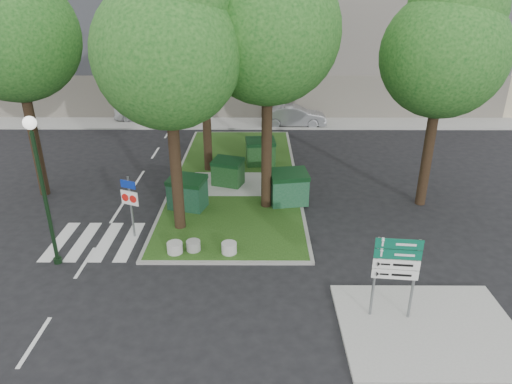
{
  "coord_description": "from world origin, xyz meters",
  "views": [
    {
      "loc": [
        1.65,
        -13.79,
        8.84
      ],
      "look_at": [
        1.57,
        1.72,
        2.0
      ],
      "focal_mm": 32.0,
      "sensor_mm": 36.0,
      "label": 1
    }
  ],
  "objects_px": {
    "dumpster_a": "(187,193)",
    "tree_median_far": "(271,2)",
    "dumpster_d": "(289,188)",
    "tree_street_left": "(14,23)",
    "tree_median_mid": "(205,34)",
    "traffic_sign_pole": "(130,199)",
    "car_white": "(145,110)",
    "bollard_left": "(175,248)",
    "directional_sign": "(396,266)",
    "dumpster_b": "(228,172)",
    "dumpster_c": "(261,152)",
    "litter_bin": "(267,158)",
    "tree_street_right": "(447,43)",
    "tree_median_near_right": "(270,16)",
    "bollard_mid": "(193,246)",
    "car_silver": "(294,116)",
    "bollard_right": "(229,248)",
    "street_lamp": "(40,175)",
    "tree_median_near_left": "(169,40)"
  },
  "relations": [
    {
      "from": "tree_median_near_right",
      "to": "tree_median_mid",
      "type": "height_order",
      "value": "tree_median_near_right"
    },
    {
      "from": "dumpster_d",
      "to": "litter_bin",
      "type": "relative_size",
      "value": 2.29
    },
    {
      "from": "tree_street_right",
      "to": "bollard_mid",
      "type": "xyz_separation_m",
      "value": [
        -9.81,
        -4.38,
        -6.68
      ]
    },
    {
      "from": "tree_median_far",
      "to": "bollard_mid",
      "type": "xyz_separation_m",
      "value": [
        -3.01,
        -11.38,
        -8.01
      ]
    },
    {
      "from": "traffic_sign_pole",
      "to": "directional_sign",
      "type": "distance_m",
      "value": 9.99
    },
    {
      "from": "dumpster_c",
      "to": "tree_median_far",
      "type": "bearing_deg",
      "value": 70.71
    },
    {
      "from": "tree_street_left",
      "to": "car_white",
      "type": "bearing_deg",
      "value": 82.86
    },
    {
      "from": "bollard_left",
      "to": "bollard_right",
      "type": "bearing_deg",
      "value": 0.0
    },
    {
      "from": "dumpster_b",
      "to": "car_white",
      "type": "xyz_separation_m",
      "value": [
        -6.9,
        12.59,
        -0.0
      ]
    },
    {
      "from": "dumpster_d",
      "to": "bollard_right",
      "type": "xyz_separation_m",
      "value": [
        -2.4,
        -4.29,
        -0.54
      ]
    },
    {
      "from": "bollard_right",
      "to": "car_white",
      "type": "bearing_deg",
      "value": 111.09
    },
    {
      "from": "tree_median_near_left",
      "to": "street_lamp",
      "type": "distance_m",
      "value": 6.23
    },
    {
      "from": "tree_median_mid",
      "to": "car_silver",
      "type": "xyz_separation_m",
      "value": [
        5.11,
        8.91,
        -6.24
      ]
    },
    {
      "from": "street_lamp",
      "to": "traffic_sign_pole",
      "type": "height_order",
      "value": "street_lamp"
    },
    {
      "from": "bollard_left",
      "to": "street_lamp",
      "type": "bearing_deg",
      "value": -172.83
    },
    {
      "from": "litter_bin",
      "to": "traffic_sign_pole",
      "type": "xyz_separation_m",
      "value": [
        -5.33,
        -7.82,
        1.1
      ]
    },
    {
      "from": "tree_median_far",
      "to": "traffic_sign_pole",
      "type": "height_order",
      "value": "tree_median_far"
    },
    {
      "from": "bollard_mid",
      "to": "car_silver",
      "type": "xyz_separation_m",
      "value": [
        4.92,
        17.29,
        0.43
      ]
    },
    {
      "from": "bollard_mid",
      "to": "directional_sign",
      "type": "height_order",
      "value": "directional_sign"
    },
    {
      "from": "tree_median_mid",
      "to": "litter_bin",
      "type": "relative_size",
      "value": 12.53
    },
    {
      "from": "tree_median_near_right",
      "to": "bollard_left",
      "type": "bearing_deg",
      "value": -130.45
    },
    {
      "from": "tree_street_left",
      "to": "bollard_mid",
      "type": "height_order",
      "value": "tree_street_left"
    },
    {
      "from": "dumpster_d",
      "to": "directional_sign",
      "type": "relative_size",
      "value": 0.71
    },
    {
      "from": "tree_median_near_right",
      "to": "traffic_sign_pole",
      "type": "relative_size",
      "value": 4.53
    },
    {
      "from": "car_silver",
      "to": "dumpster_d",
      "type": "bearing_deg",
      "value": 176.29
    },
    {
      "from": "traffic_sign_pole",
      "to": "car_white",
      "type": "xyz_separation_m",
      "value": [
        -3.52,
        17.6,
        -0.86
      ]
    },
    {
      "from": "tree_street_left",
      "to": "bollard_left",
      "type": "distance_m",
      "value": 11.58
    },
    {
      "from": "directional_sign",
      "to": "dumpster_c",
      "type": "bearing_deg",
      "value": 112.23
    },
    {
      "from": "tree_median_mid",
      "to": "traffic_sign_pole",
      "type": "bearing_deg",
      "value": -107.82
    },
    {
      "from": "tree_median_far",
      "to": "bollard_mid",
      "type": "distance_m",
      "value": 14.24
    },
    {
      "from": "dumpster_c",
      "to": "street_lamp",
      "type": "height_order",
      "value": "street_lamp"
    },
    {
      "from": "tree_street_right",
      "to": "bollard_right",
      "type": "distance_m",
      "value": 11.72
    },
    {
      "from": "tree_street_right",
      "to": "dumpster_b",
      "type": "xyz_separation_m",
      "value": [
        -8.92,
        1.85,
        -6.22
      ]
    },
    {
      "from": "traffic_sign_pole",
      "to": "car_white",
      "type": "relative_size",
      "value": 0.57
    },
    {
      "from": "directional_sign",
      "to": "tree_median_near_right",
      "type": "bearing_deg",
      "value": 120.29
    },
    {
      "from": "dumpster_c",
      "to": "dumpster_d",
      "type": "xyz_separation_m",
      "value": [
        1.23,
        -5.01,
        0.04
      ]
    },
    {
      "from": "dumpster_a",
      "to": "car_white",
      "type": "xyz_separation_m",
      "value": [
        -5.3,
        15.2,
        -0.06
      ]
    },
    {
      "from": "tree_street_right",
      "to": "traffic_sign_pole",
      "type": "xyz_separation_m",
      "value": [
        -12.3,
        -3.16,
        -5.36
      ]
    },
    {
      "from": "tree_median_mid",
      "to": "litter_bin",
      "type": "height_order",
      "value": "tree_median_mid"
    },
    {
      "from": "dumpster_d",
      "to": "tree_street_left",
      "type": "bearing_deg",
      "value": 164.35
    },
    {
      "from": "tree_median_near_right",
      "to": "car_silver",
      "type": "bearing_deg",
      "value": 81.07
    },
    {
      "from": "directional_sign",
      "to": "dumpster_b",
      "type": "bearing_deg",
      "value": 124.28
    },
    {
      "from": "dumpster_c",
      "to": "litter_bin",
      "type": "bearing_deg",
      "value": -17.72
    },
    {
      "from": "bollard_mid",
      "to": "dumpster_b",
      "type": "bearing_deg",
      "value": 81.87
    },
    {
      "from": "tree_street_right",
      "to": "dumpster_a",
      "type": "xyz_separation_m",
      "value": [
        -10.52,
        -0.76,
        -6.16
      ]
    },
    {
      "from": "dumpster_c",
      "to": "directional_sign",
      "type": "distance_m",
      "value": 13.35
    },
    {
      "from": "tree_median_near_left",
      "to": "traffic_sign_pole",
      "type": "distance_m",
      "value": 6.01
    },
    {
      "from": "dumpster_a",
      "to": "tree_median_far",
      "type": "bearing_deg",
      "value": 80.61
    },
    {
      "from": "litter_bin",
      "to": "directional_sign",
      "type": "bearing_deg",
      "value": -75.12
    },
    {
      "from": "car_white",
      "to": "car_silver",
      "type": "xyz_separation_m",
      "value": [
        10.92,
        -1.53,
        -0.03
      ]
    }
  ]
}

